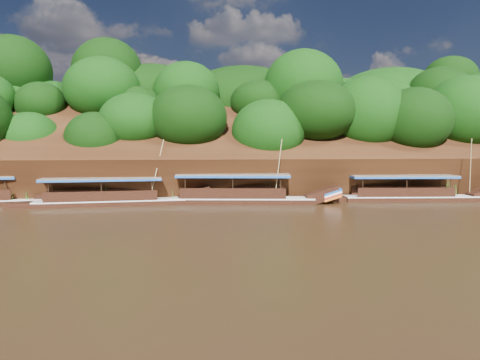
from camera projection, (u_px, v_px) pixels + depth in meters
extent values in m
plane|color=black|center=(272.00, 217.00, 32.12)|extent=(160.00, 160.00, 0.00)
cube|color=black|center=(240.00, 160.00, 47.68)|extent=(120.00, 16.12, 13.64)
cube|color=black|center=(229.00, 186.00, 57.81)|extent=(120.00, 24.00, 12.00)
ellipsoid|color=#103408|center=(181.00, 160.00, 45.88)|extent=(18.00, 8.00, 6.40)
ellipsoid|color=#103408|center=(232.00, 109.00, 54.20)|extent=(24.00, 11.00, 8.40)
ellipsoid|color=#103408|center=(466.00, 160.00, 49.49)|extent=(18.00, 8.00, 6.00)
cube|color=black|center=(411.00, 201.00, 41.75)|extent=(12.04, 3.24, 0.84)
cube|color=silver|center=(411.00, 196.00, 41.72)|extent=(12.04, 3.31, 0.09)
cube|color=brown|center=(403.00, 176.00, 41.56)|extent=(9.50, 3.29, 0.11)
cube|color=#184A9C|center=(403.00, 177.00, 41.57)|extent=(9.50, 3.29, 0.17)
cylinder|color=tan|center=(471.00, 167.00, 41.25)|extent=(1.10, 1.62, 4.96)
cube|color=black|center=(242.00, 203.00, 39.95)|extent=(12.39, 4.12, 0.91)
cube|color=silver|center=(242.00, 198.00, 39.92)|extent=(12.40, 4.18, 0.10)
cube|color=black|center=(323.00, 195.00, 39.77)|extent=(3.12, 2.11, 1.72)
cube|color=#184A9C|center=(332.00, 192.00, 39.73)|extent=(1.75, 1.96, 0.63)
cube|color=#AE2613|center=(332.00, 196.00, 39.75)|extent=(1.75, 1.96, 0.63)
cube|color=brown|center=(233.00, 175.00, 39.79)|extent=(9.83, 4.03, 0.12)
cube|color=#184A9C|center=(233.00, 176.00, 39.80)|extent=(9.83, 4.03, 0.18)
cylinder|color=tan|center=(278.00, 169.00, 39.07)|extent=(0.51, 0.71, 4.99)
cube|color=black|center=(112.00, 205.00, 38.62)|extent=(12.34, 3.09, 0.83)
cube|color=silver|center=(112.00, 200.00, 38.59)|extent=(12.34, 3.15, 0.09)
cube|color=black|center=(195.00, 195.00, 40.09)|extent=(2.99, 1.77, 1.64)
cube|color=#184A9C|center=(203.00, 192.00, 40.24)|extent=(1.63, 1.71, 0.61)
cube|color=#AE2613|center=(203.00, 196.00, 40.26)|extent=(1.63, 1.71, 0.61)
cube|color=brown|center=(102.00, 178.00, 38.29)|extent=(9.72, 3.16, 0.11)
cube|color=#184A9C|center=(102.00, 180.00, 38.30)|extent=(9.72, 3.16, 0.17)
cylinder|color=tan|center=(157.00, 169.00, 39.04)|extent=(1.23, 0.95, 4.95)
cube|color=black|center=(52.00, 195.00, 39.86)|extent=(2.93, 2.00, 1.64)
cube|color=#184A9C|center=(61.00, 192.00, 40.04)|extent=(1.64, 1.88, 0.59)
cube|color=#AE2613|center=(61.00, 195.00, 40.06)|extent=(1.64, 1.88, 0.59)
cone|color=#2A6018|center=(20.00, 196.00, 39.13)|extent=(1.50, 1.50, 1.41)
cone|color=#2A6018|center=(99.00, 192.00, 39.66)|extent=(1.50, 1.50, 1.96)
cone|color=#2A6018|center=(178.00, 193.00, 40.62)|extent=(1.50, 1.50, 1.64)
cone|color=#2A6018|center=(272.00, 191.00, 41.28)|extent=(1.50, 1.50, 1.76)
cone|color=#2A6018|center=(336.00, 188.00, 43.24)|extent=(1.50, 1.50, 1.99)
cone|color=#2A6018|center=(385.00, 192.00, 42.68)|extent=(1.50, 1.50, 1.46)
cone|color=#2A6018|center=(451.00, 188.00, 43.82)|extent=(1.50, 1.50, 1.92)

